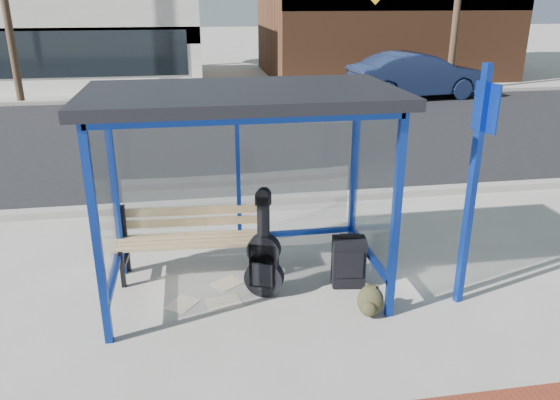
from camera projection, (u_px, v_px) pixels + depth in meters
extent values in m
plane|color=#B2ADA0|center=(247.00, 292.00, 6.53)|extent=(120.00, 120.00, 0.00)
cube|color=gray|center=(228.00, 203.00, 9.19)|extent=(60.00, 0.25, 0.12)
cube|color=black|center=(213.00, 135.00, 13.92)|extent=(60.00, 10.00, 0.00)
cube|color=gray|center=(205.00, 98.00, 18.61)|extent=(60.00, 0.25, 0.12)
cube|color=#B2ADA0|center=(203.00, 91.00, 20.38)|extent=(60.00, 4.00, 0.01)
cube|color=navy|center=(97.00, 240.00, 5.20)|extent=(0.08, 0.08, 2.30)
cube|color=navy|center=(396.00, 220.00, 5.67)|extent=(0.08, 0.08, 2.30)
cube|color=navy|center=(115.00, 188.00, 6.59)|extent=(0.08, 0.08, 2.30)
cube|color=navy|center=(354.00, 176.00, 7.05)|extent=(0.08, 0.08, 2.30)
cube|color=navy|center=(236.00, 93.00, 6.43)|extent=(3.00, 0.08, 0.08)
cube|color=navy|center=(250.00, 119.00, 5.05)|extent=(3.00, 0.08, 0.08)
cube|color=navy|center=(94.00, 109.00, 5.51)|extent=(0.08, 1.50, 0.08)
cube|color=navy|center=(379.00, 100.00, 5.97)|extent=(0.08, 1.50, 0.08)
cube|color=navy|center=(240.00, 236.00, 7.08)|extent=(3.00, 0.08, 0.06)
cube|color=navy|center=(114.00, 273.00, 6.16)|extent=(0.08, 1.50, 0.06)
cube|color=navy|center=(369.00, 253.00, 6.62)|extent=(0.08, 1.50, 0.06)
cube|color=navy|center=(238.00, 166.00, 6.75)|extent=(0.05, 0.05, 1.90)
cube|color=silver|center=(238.00, 170.00, 6.76)|extent=(2.84, 0.01, 1.82)
cube|color=silver|center=(105.00, 197.00, 5.84)|extent=(0.02, 1.34, 1.82)
cube|color=silver|center=(373.00, 182.00, 6.30)|extent=(0.02, 1.34, 1.82)
cube|color=black|center=(242.00, 95.00, 5.70)|extent=(3.30, 1.80, 0.12)
cube|color=black|center=(413.00, 0.00, 20.54)|extent=(10.00, 0.10, 0.80)
cylinder|color=#4C3826|center=(131.00, 15.00, 25.50)|extent=(0.36, 0.36, 5.00)
cylinder|color=#4C3826|center=(442.00, 13.00, 27.90)|extent=(0.36, 0.36, 5.00)
cube|color=black|center=(122.00, 269.00, 6.58)|extent=(0.06, 0.06, 0.48)
cube|color=black|center=(126.00, 239.00, 6.89)|extent=(0.06, 0.06, 0.91)
cube|color=black|center=(125.00, 261.00, 6.77)|extent=(0.08, 0.43, 0.05)
cube|color=black|center=(263.00, 262.00, 6.76)|extent=(0.06, 0.06, 0.48)
cube|color=black|center=(260.00, 232.00, 7.07)|extent=(0.06, 0.06, 0.91)
cube|color=black|center=(262.00, 254.00, 6.95)|extent=(0.08, 0.43, 0.05)
cube|color=tan|center=(193.00, 246.00, 6.61)|extent=(1.92, 0.19, 0.04)
cube|color=tan|center=(193.00, 242.00, 6.72)|extent=(1.92, 0.19, 0.04)
cube|color=tan|center=(193.00, 238.00, 6.83)|extent=(1.92, 0.19, 0.04)
cube|color=tan|center=(194.00, 235.00, 6.94)|extent=(1.92, 0.19, 0.04)
cube|color=tan|center=(193.00, 222.00, 6.93)|extent=(1.92, 0.13, 0.11)
cube|color=tan|center=(192.00, 211.00, 6.87)|extent=(1.92, 0.13, 0.11)
cylinder|color=black|center=(264.00, 278.00, 6.40)|extent=(0.48, 0.29, 0.46)
cylinder|color=black|center=(264.00, 250.00, 6.27)|extent=(0.40, 0.26, 0.38)
cube|color=black|center=(264.00, 264.00, 6.34)|extent=(0.35, 0.24, 0.55)
cube|color=black|center=(263.00, 220.00, 6.14)|extent=(0.15, 0.15, 0.55)
cube|color=black|center=(263.00, 200.00, 6.05)|extent=(0.19, 0.16, 0.11)
cube|color=black|center=(348.00, 262.00, 6.59)|extent=(0.42, 0.30, 0.62)
cylinder|color=black|center=(336.00, 283.00, 6.69)|extent=(0.09, 0.23, 0.06)
cylinder|color=black|center=(359.00, 283.00, 6.70)|extent=(0.09, 0.23, 0.06)
cube|color=black|center=(350.00, 236.00, 6.47)|extent=(0.25, 0.08, 0.04)
cube|color=black|center=(350.00, 265.00, 6.46)|extent=(0.31, 0.06, 0.34)
ellipsoid|color=#2F2D1A|center=(370.00, 301.00, 6.03)|extent=(0.35, 0.31, 0.35)
ellipsoid|color=#2F2D1A|center=(369.00, 309.00, 5.95)|extent=(0.20, 0.18, 0.18)
cube|color=#2F2D1A|center=(371.00, 287.00, 5.99)|extent=(0.10, 0.08, 0.03)
cube|color=#0E2D9C|center=(471.00, 191.00, 5.88)|extent=(0.10, 0.10, 2.71)
cube|color=#0E2D9C|center=(486.00, 108.00, 5.58)|extent=(0.11, 0.33, 0.51)
cube|color=white|center=(182.00, 304.00, 6.27)|extent=(0.42, 0.44, 0.01)
cube|color=white|center=(224.00, 303.00, 6.30)|extent=(0.45, 0.39, 0.01)
cube|color=white|center=(227.00, 283.00, 6.73)|extent=(0.45, 0.43, 0.01)
imported|color=#1B284C|center=(417.00, 75.00, 18.69)|extent=(4.83, 2.05, 1.55)
cylinder|color=red|center=(487.00, 83.00, 20.46)|extent=(0.18, 0.18, 0.53)
sphere|color=red|center=(488.00, 75.00, 20.36)|extent=(0.19, 0.19, 0.19)
cylinder|color=red|center=(488.00, 81.00, 20.43)|extent=(0.29, 0.19, 0.09)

